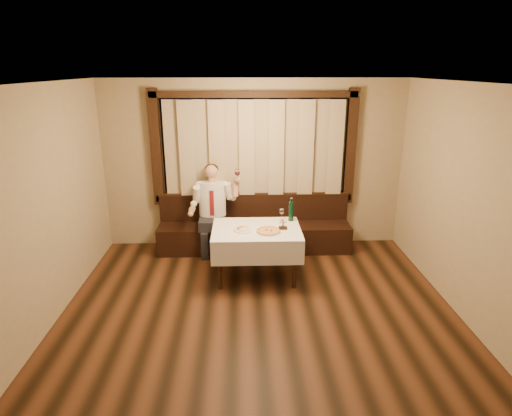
{
  "coord_description": "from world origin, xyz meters",
  "views": [
    {
      "loc": [
        -0.2,
        -4.03,
        2.97
      ],
      "look_at": [
        0.0,
        1.9,
        1.0
      ],
      "focal_mm": 30.0,
      "sensor_mm": 36.0,
      "label": 1
    }
  ],
  "objects_px": {
    "dining_table": "(256,235)",
    "cruet_caddy": "(283,226)",
    "pizza": "(268,231)",
    "banquette": "(254,231)",
    "green_bottle": "(291,211)",
    "seated_man": "(213,203)",
    "pasta_red": "(242,228)",
    "pasta_cream": "(243,228)"
  },
  "relations": [
    {
      "from": "banquette",
      "to": "cruet_caddy",
      "type": "height_order",
      "value": "banquette"
    },
    {
      "from": "pasta_cream",
      "to": "green_bottle",
      "type": "distance_m",
      "value": 0.83
    },
    {
      "from": "green_bottle",
      "to": "seated_man",
      "type": "distance_m",
      "value": 1.37
    },
    {
      "from": "cruet_caddy",
      "to": "pizza",
      "type": "bearing_deg",
      "value": -153.42
    },
    {
      "from": "cruet_caddy",
      "to": "pasta_red",
      "type": "bearing_deg",
      "value": -178.95
    },
    {
      "from": "pasta_red",
      "to": "pasta_cream",
      "type": "distance_m",
      "value": 0.03
    },
    {
      "from": "banquette",
      "to": "cruet_caddy",
      "type": "bearing_deg",
      "value": -70.5
    },
    {
      "from": "banquette",
      "to": "pasta_cream",
      "type": "xyz_separation_m",
      "value": [
        -0.19,
        -1.1,
        0.48
      ]
    },
    {
      "from": "pizza",
      "to": "pasta_cream",
      "type": "height_order",
      "value": "pasta_cream"
    },
    {
      "from": "pasta_red",
      "to": "dining_table",
      "type": "bearing_deg",
      "value": 14.09
    },
    {
      "from": "banquette",
      "to": "pasta_red",
      "type": "bearing_deg",
      "value": -100.65
    },
    {
      "from": "pizza",
      "to": "pasta_cream",
      "type": "relative_size",
      "value": 1.43
    },
    {
      "from": "dining_table",
      "to": "pasta_cream",
      "type": "xyz_separation_m",
      "value": [
        -0.19,
        -0.08,
        0.14
      ]
    },
    {
      "from": "pizza",
      "to": "seated_man",
      "type": "height_order",
      "value": "seated_man"
    },
    {
      "from": "pasta_red",
      "to": "green_bottle",
      "type": "xyz_separation_m",
      "value": [
        0.73,
        0.36,
        0.12
      ]
    },
    {
      "from": "banquette",
      "to": "pasta_cream",
      "type": "height_order",
      "value": "banquette"
    },
    {
      "from": "dining_table",
      "to": "pizza",
      "type": "height_order",
      "value": "pizza"
    },
    {
      "from": "dining_table",
      "to": "pasta_red",
      "type": "relative_size",
      "value": 4.9
    },
    {
      "from": "pizza",
      "to": "pasta_red",
      "type": "xyz_separation_m",
      "value": [
        -0.36,
        0.1,
        0.02
      ]
    },
    {
      "from": "seated_man",
      "to": "pasta_red",
      "type": "bearing_deg",
      "value": -63.82
    },
    {
      "from": "pizza",
      "to": "green_bottle",
      "type": "bearing_deg",
      "value": 51.36
    },
    {
      "from": "dining_table",
      "to": "pasta_cream",
      "type": "bearing_deg",
      "value": -156.78
    },
    {
      "from": "dining_table",
      "to": "cruet_caddy",
      "type": "relative_size",
      "value": 9.84
    },
    {
      "from": "green_bottle",
      "to": "banquette",
      "type": "bearing_deg",
      "value": 126.68
    },
    {
      "from": "banquette",
      "to": "pizza",
      "type": "xyz_separation_m",
      "value": [
        0.16,
        -1.17,
        0.46
      ]
    },
    {
      "from": "dining_table",
      "to": "pizza",
      "type": "relative_size",
      "value": 3.57
    },
    {
      "from": "pizza",
      "to": "banquette",
      "type": "bearing_deg",
      "value": 97.92
    },
    {
      "from": "green_bottle",
      "to": "dining_table",
      "type": "bearing_deg",
      "value": -149.52
    },
    {
      "from": "green_bottle",
      "to": "cruet_caddy",
      "type": "bearing_deg",
      "value": -113.5
    },
    {
      "from": "pasta_cream",
      "to": "banquette",
      "type": "bearing_deg",
      "value": 80.26
    },
    {
      "from": "dining_table",
      "to": "green_bottle",
      "type": "bearing_deg",
      "value": 30.48
    },
    {
      "from": "dining_table",
      "to": "pizza",
      "type": "distance_m",
      "value": 0.25
    },
    {
      "from": "banquette",
      "to": "pasta_red",
      "type": "distance_m",
      "value": 1.19
    },
    {
      "from": "pizza",
      "to": "pasta_cream",
      "type": "xyz_separation_m",
      "value": [
        -0.35,
        0.07,
        0.02
      ]
    },
    {
      "from": "pasta_red",
      "to": "cruet_caddy",
      "type": "xyz_separation_m",
      "value": [
        0.58,
        0.01,
        0.01
      ]
    },
    {
      "from": "pasta_cream",
      "to": "pasta_red",
      "type": "bearing_deg",
      "value": 111.78
    },
    {
      "from": "pasta_cream",
      "to": "pizza",
      "type": "bearing_deg",
      "value": -10.6
    },
    {
      "from": "pizza",
      "to": "green_bottle",
      "type": "relative_size",
      "value": 0.99
    },
    {
      "from": "seated_man",
      "to": "banquette",
      "type": "bearing_deg",
      "value": 7.55
    },
    {
      "from": "pasta_cream",
      "to": "seated_man",
      "type": "relative_size",
      "value": 0.17
    },
    {
      "from": "pasta_red",
      "to": "pizza",
      "type": "bearing_deg",
      "value": -14.84
    },
    {
      "from": "pizza",
      "to": "pasta_red",
      "type": "distance_m",
      "value": 0.38
    }
  ]
}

